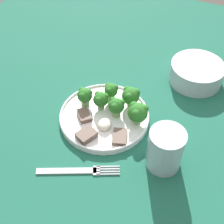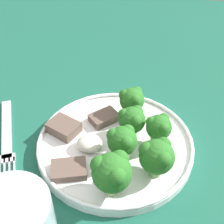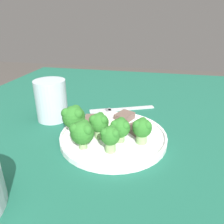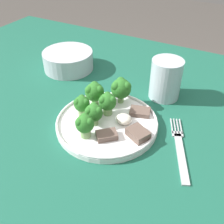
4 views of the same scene
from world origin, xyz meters
name	(u,v)px [view 2 (image 2 of 4)]	position (x,y,z in m)	size (l,w,h in m)	color
table	(138,159)	(0.00, 0.00, 0.64)	(1.35, 1.13, 0.72)	#195642
dinner_plate	(115,144)	(0.03, 0.05, 0.73)	(0.23, 0.23, 0.02)	white
fork	(7,138)	(0.20, 0.06, 0.72)	(0.09, 0.18, 0.00)	#B2B2B7
broccoli_floret_near_rim_left	(157,156)	(-0.03, 0.10, 0.77)	(0.05, 0.05, 0.06)	#7FA866
broccoli_floret_center_left	(132,120)	(0.01, 0.03, 0.76)	(0.04, 0.04, 0.05)	#7FA866
broccoli_floret_back_left	(112,172)	(0.03, 0.14, 0.77)	(0.05, 0.05, 0.06)	#7FA866
broccoli_floret_front_left	(132,101)	(0.02, -0.01, 0.77)	(0.04, 0.04, 0.05)	#7FA866
broccoli_floret_center_back	(122,141)	(0.02, 0.08, 0.77)	(0.04, 0.04, 0.05)	#7FA866
broccoli_floret_mid_cluster	(159,128)	(-0.03, 0.04, 0.77)	(0.04, 0.04, 0.05)	#7FA866
meat_slice_front_slice	(64,127)	(0.12, 0.04, 0.74)	(0.06, 0.05, 0.02)	brown
meat_slice_middle_slice	(104,118)	(0.06, 0.01, 0.74)	(0.05, 0.05, 0.01)	brown
meat_slice_rear_slice	(69,170)	(0.09, 0.12, 0.74)	(0.05, 0.05, 0.01)	brown
sauce_dollop	(90,143)	(0.07, 0.07, 0.74)	(0.04, 0.03, 0.02)	silver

